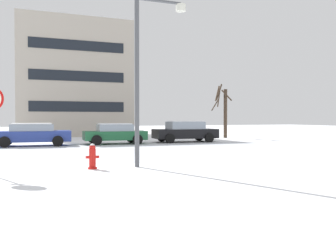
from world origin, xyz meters
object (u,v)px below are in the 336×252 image
object	(u,v)px
parked_car_black	(185,131)
parked_car_green	(115,133)
street_lamp	(146,62)
fire_hydrant	(92,156)
parked_car_blue	(32,134)

from	to	relation	value
parked_car_black	parked_car_green	bearing A→B (deg)	-178.97
street_lamp	parked_car_black	bearing A→B (deg)	59.85
fire_hydrant	parked_car_black	size ratio (longest dim) A/B	0.19
fire_hydrant	parked_car_black	bearing A→B (deg)	53.22
fire_hydrant	parked_car_black	world-z (taller)	parked_car_black
parked_car_blue	parked_car_green	world-z (taller)	parked_car_blue
fire_hydrant	parked_car_green	bearing A→B (deg)	72.97
parked_car_blue	street_lamp	bearing A→B (deg)	-73.37
parked_car_black	fire_hydrant	bearing A→B (deg)	-126.78
parked_car_green	parked_car_black	world-z (taller)	parked_car_black
street_lamp	parked_car_blue	bearing A→B (deg)	106.63
street_lamp	parked_car_green	xyz separation A→B (m)	(1.59, 11.32, -2.95)
street_lamp	parked_car_black	size ratio (longest dim) A/B	1.32
fire_hydrant	parked_car_black	distance (m)	14.19
parked_car_green	parked_car_black	xyz separation A→B (m)	(5.04, 0.09, 0.06)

